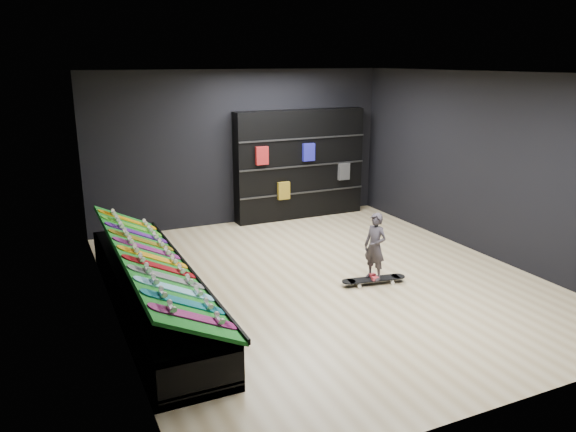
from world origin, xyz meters
name	(u,v)px	position (x,y,z in m)	size (l,w,h in m)	color
floor	(324,280)	(0.00, 0.00, 0.00)	(6.00, 7.00, 0.01)	#C5B185
ceiling	(328,73)	(0.00, 0.00, 3.00)	(6.00, 7.00, 0.01)	white
wall_back	(241,148)	(0.00, 3.50, 1.50)	(6.00, 0.02, 3.00)	black
wall_front	(517,258)	(0.00, -3.50, 1.50)	(6.00, 0.02, 3.00)	black
wall_left	(107,204)	(-3.00, 0.00, 1.50)	(0.02, 7.00, 3.00)	black
wall_right	(487,165)	(3.00, 0.00, 1.50)	(0.02, 7.00, 3.00)	black
display_rack	(151,293)	(-2.55, 0.00, 0.25)	(0.90, 4.50, 0.50)	black
turf_ramp	(153,259)	(-2.50, 0.00, 0.71)	(1.00, 4.50, 0.04)	#0E5C15
back_shelving	(300,164)	(1.21, 3.32, 1.10)	(2.76, 0.32, 2.21)	black
floor_skateboard	(374,281)	(0.59, -0.44, 0.04)	(0.98, 0.22, 0.09)	black
child	(375,259)	(0.59, -0.44, 0.39)	(0.22, 0.16, 0.59)	black
display_board_0	(194,317)	(-2.49, -1.90, 0.74)	(0.98, 0.22, 0.09)	#E5198C
display_board_1	(184,302)	(-2.49, -1.52, 0.74)	(0.98, 0.22, 0.09)	#0C8C99
display_board_2	(175,289)	(-2.49, -1.14, 0.74)	(0.98, 0.22, 0.09)	#0CB2E5
display_board_3	(167,277)	(-2.49, -0.76, 0.74)	(0.98, 0.22, 0.09)	black
display_board_4	(160,267)	(-2.49, -0.38, 0.74)	(0.98, 0.22, 0.09)	red
display_board_5	(154,257)	(-2.49, 0.00, 0.74)	(0.98, 0.22, 0.09)	orange
display_board_6	(148,248)	(-2.49, 0.38, 0.74)	(0.98, 0.22, 0.09)	#2626BF
display_board_7	(142,240)	(-2.49, 0.76, 0.74)	(0.98, 0.22, 0.09)	yellow
display_board_8	(137,233)	(-2.49, 1.14, 0.74)	(0.98, 0.22, 0.09)	purple
display_board_9	(133,226)	(-2.49, 1.52, 0.74)	(0.98, 0.22, 0.09)	green
display_board_10	(128,220)	(-2.49, 1.90, 0.74)	(0.98, 0.22, 0.09)	yellow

